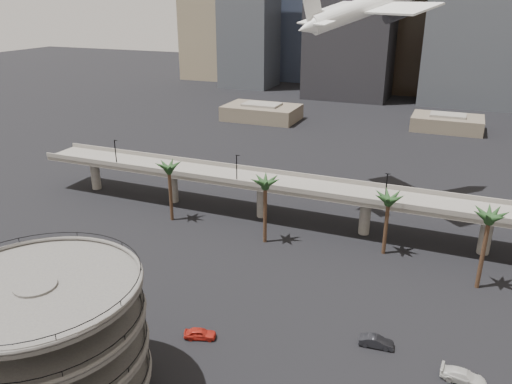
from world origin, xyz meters
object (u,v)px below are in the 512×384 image
at_px(parking_ramp, 45,336).
at_px(car_a, 200,333).
at_px(overpass, 312,192).
at_px(car_b, 376,342).
at_px(airborne_jet, 377,4).
at_px(car_c, 463,376).

distance_m(parking_ramp, car_a, 21.63).
bearing_deg(overpass, parking_ramp, -102.43).
relative_size(car_a, car_b, 0.95).
xyz_separation_m(parking_ramp, airborne_jet, (20.19, 74.69, 33.13)).
bearing_deg(overpass, airborne_jet, 65.40).
bearing_deg(car_b, parking_ramp, 122.01).
distance_m(overpass, car_b, 39.89).
relative_size(car_b, car_c, 0.86).
distance_m(car_b, car_c, 11.36).
distance_m(car_a, car_c, 34.32).
distance_m(car_a, car_b, 24.11).
bearing_deg(parking_ramp, airborne_jet, 74.88).
xyz_separation_m(airborne_jet, car_a, (-10.77, -57.46, -42.21)).
bearing_deg(car_c, overpass, 43.88).
bearing_deg(car_a, parking_ramp, 132.52).
bearing_deg(parking_ramp, car_b, 37.41).
xyz_separation_m(parking_ramp, car_c, (43.38, 22.13, -9.05)).
bearing_deg(car_b, car_a, 102.72).
height_order(parking_ramp, car_b, parking_ramp).
relative_size(parking_ramp, car_a, 5.01).
height_order(airborne_jet, car_b, airborne_jet).
bearing_deg(airborne_jet, parking_ramp, -151.24).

